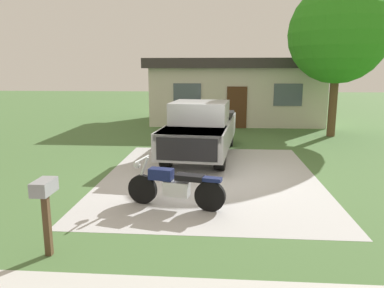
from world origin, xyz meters
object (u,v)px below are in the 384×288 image
at_px(motorcycle, 175,186).
at_px(shade_tree, 338,34).
at_px(neighbor_house, 235,90).
at_px(mailbox, 45,197).
at_px(pickup_truck, 202,128).

relative_size(motorcycle, shade_tree, 0.33).
bearing_deg(neighbor_house, mailbox, -102.64).
bearing_deg(motorcycle, pickup_truck, 86.09).
distance_m(motorcycle, pickup_truck, 5.09).
distance_m(pickup_truck, mailbox, 7.61).
distance_m(motorcycle, neighbor_house, 13.91).
relative_size(pickup_truck, mailbox, 4.59).
bearing_deg(pickup_truck, motorcycle, -93.91).
height_order(pickup_truck, shade_tree, shade_tree).
xyz_separation_m(shade_tree, neighbor_house, (-4.13, 4.53, -2.63)).
xyz_separation_m(mailbox, shade_tree, (7.72, 11.46, 3.44)).
bearing_deg(shade_tree, mailbox, -123.95).
relative_size(mailbox, neighbor_house, 0.13).
relative_size(motorcycle, neighbor_house, 0.23).
bearing_deg(pickup_truck, neighbor_house, 80.38).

